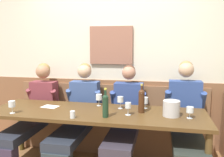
{
  "coord_description": "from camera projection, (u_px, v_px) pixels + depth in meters",
  "views": [
    {
      "loc": [
        0.76,
        -2.55,
        1.58
      ],
      "look_at": [
        0.14,
        0.46,
        1.12
      ],
      "focal_mm": 38.57,
      "sensor_mm": 36.0,
      "label": 1
    }
  ],
  "objects": [
    {
      "name": "person_center_right_seat",
      "position": [
        187.0,
        119.0,
        3.01
      ],
      "size": [
        0.54,
        1.21,
        1.34
      ],
      "color": "#2F2F3A",
      "rests_on": "ground"
    },
    {
      "name": "wine_bottle_clear_water",
      "position": [
        141.0,
        100.0,
        2.85
      ],
      "size": [
        0.07,
        0.07,
        0.35
      ],
      "color": "#432513",
      "rests_on": "dining_table"
    },
    {
      "name": "wine_glass_near_bucket",
      "position": [
        99.0,
        98.0,
        3.16
      ],
      "size": [
        0.08,
        0.08,
        0.16
      ],
      "color": "silver",
      "rests_on": "dining_table"
    },
    {
      "name": "room_wall_back",
      "position": [
        111.0,
        54.0,
        3.7
      ],
      "size": [
        6.8,
        0.12,
        2.8
      ],
      "color": "beige",
      "rests_on": "ground"
    },
    {
      "name": "person_right_seat",
      "position": [
        34.0,
        109.0,
        3.44
      ],
      "size": [
        0.48,
        1.21,
        1.27
      ],
      "color": "#342B40",
      "rests_on": "ground"
    },
    {
      "name": "wine_glass_left_end",
      "position": [
        120.0,
        100.0,
        3.02
      ],
      "size": [
        0.08,
        0.08,
        0.15
      ],
      "color": "silver",
      "rests_on": "dining_table"
    },
    {
      "name": "wall_bench",
      "position": [
        108.0,
        130.0,
        3.61
      ],
      "size": [
        2.93,
        0.42,
        0.94
      ],
      "color": "brown",
      "rests_on": "ground"
    },
    {
      "name": "wood_wainscot_panel",
      "position": [
        111.0,
        112.0,
        3.78
      ],
      "size": [
        6.8,
        0.03,
        1.01
      ],
      "primitive_type": "cube",
      "color": "brown",
      "rests_on": "ground"
    },
    {
      "name": "ice_bucket",
      "position": [
        171.0,
        108.0,
        2.72
      ],
      "size": [
        0.19,
        0.19,
        0.18
      ],
      "primitive_type": "cylinder",
      "color": "#B8B7B8",
      "rests_on": "dining_table"
    },
    {
      "name": "wine_glass_center_rear",
      "position": [
        128.0,
        106.0,
        2.75
      ],
      "size": [
        0.07,
        0.07,
        0.15
      ],
      "color": "silver",
      "rests_on": "dining_table"
    },
    {
      "name": "person_left_seat",
      "position": [
        125.0,
        117.0,
        3.15
      ],
      "size": [
        0.51,
        1.2,
        1.27
      ],
      "color": "#352A3C",
      "rests_on": "ground"
    },
    {
      "name": "wine_bottle_green_tall",
      "position": [
        105.0,
        105.0,
        2.67
      ],
      "size": [
        0.07,
        0.07,
        0.33
      ],
      "color": "#1C3623",
      "rests_on": "dining_table"
    },
    {
      "name": "dining_table",
      "position": [
        96.0,
        117.0,
        2.93
      ],
      "size": [
        2.63,
        0.79,
        0.75
      ],
      "color": "#4E361A",
      "rests_on": "ground"
    },
    {
      "name": "person_center_left_seat",
      "position": [
        78.0,
        113.0,
        3.29
      ],
      "size": [
        0.52,
        1.21,
        1.28
      ],
      "color": "#2A343A",
      "rests_on": "ground"
    },
    {
      "name": "tasting_sheet_left_guest",
      "position": [
        50.0,
        107.0,
        3.13
      ],
      "size": [
        0.23,
        0.18,
        0.0
      ],
      "primitive_type": "cube",
      "rotation": [
        0.0,
        0.0,
        -0.16
      ],
      "color": "white",
      "rests_on": "dining_table"
    },
    {
      "name": "water_tumbler_left",
      "position": [
        73.0,
        115.0,
        2.65
      ],
      "size": [
        0.06,
        0.06,
        0.08
      ],
      "primitive_type": "cylinder",
      "color": "silver",
      "rests_on": "dining_table"
    },
    {
      "name": "wine_glass_mid_left",
      "position": [
        12.0,
        105.0,
        2.82
      ],
      "size": [
        0.08,
        0.08,
        0.15
      ],
      "color": "silver",
      "rests_on": "dining_table"
    },
    {
      "name": "wine_glass_right_end",
      "position": [
        145.0,
        101.0,
        3.04
      ],
      "size": [
        0.07,
        0.07,
        0.14
      ],
      "color": "silver",
      "rests_on": "dining_table"
    },
    {
      "name": "wine_glass_mid_right",
      "position": [
        190.0,
        110.0,
        2.64
      ],
      "size": [
        0.08,
        0.08,
        0.13
      ],
      "color": "silver",
      "rests_on": "dining_table"
    }
  ]
}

